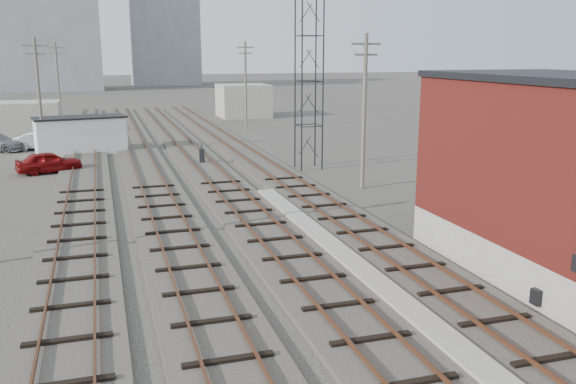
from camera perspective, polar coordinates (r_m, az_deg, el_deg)
name	(u,v)px	position (r m, az deg, el deg)	size (l,w,h in m)	color
ground	(182,129)	(65.71, -9.88, 5.84)	(320.00, 320.00, 0.00)	#282621
track_right	(253,159)	(45.68, -3.30, 3.07)	(3.20, 90.00, 0.39)	#332D28
track_mid_right	(200,162)	(44.91, -8.27, 2.78)	(3.20, 90.00, 0.39)	#332D28
track_mid_left	(144,165)	(44.49, -13.36, 2.47)	(3.20, 90.00, 0.39)	#332D28
track_left	(84,168)	(44.42, -18.51, 2.13)	(3.20, 90.00, 0.39)	#332D28
platform_curb	(368,277)	(22.08, 7.46, -7.91)	(0.90, 28.00, 0.26)	gray
lattice_tower	(309,59)	(42.02, 1.98, 12.35)	(1.60, 1.60, 15.00)	black
utility_pole_left_b	(39,95)	(49.98, -22.26, 8.41)	(1.80, 0.24, 9.00)	#595147
utility_pole_left_c	(58,80)	(74.89, -20.72, 9.75)	(1.80, 0.24, 9.00)	#595147
utility_pole_right_a	(364,108)	(36.01, 7.15, 7.85)	(1.80, 0.24, 9.00)	#595147
utility_pole_right_b	(246,83)	(64.49, -3.99, 10.15)	(1.80, 0.24, 9.00)	#595147
apartment_left	(43,17)	(140.21, -21.91, 14.98)	(22.00, 14.00, 30.00)	gray
apartment_right	(164,30)	(155.63, -11.54, 14.60)	(16.00, 12.00, 26.00)	gray
shed_left	(17,118)	(65.47, -24.03, 6.30)	(8.00, 5.00, 3.20)	gray
shed_right	(243,101)	(76.90, -4.20, 8.52)	(6.00, 6.00, 4.00)	gray
switch_stand	(202,156)	(44.27, -8.05, 3.36)	(0.41, 0.41, 1.38)	black
site_trailer	(81,135)	(51.64, -18.82, 5.10)	(7.43, 4.21, 2.95)	white
car_red	(49,162)	(44.08, -21.46, 2.63)	(1.70, 4.22, 1.44)	maroon
car_silver	(43,141)	(54.75, -21.96, 4.46)	(1.55, 4.44, 1.46)	#B0B2B8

